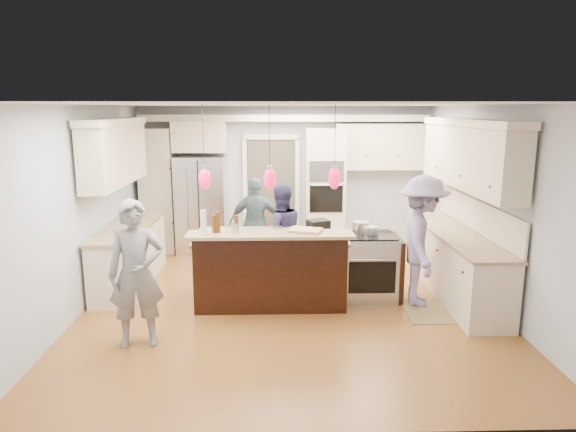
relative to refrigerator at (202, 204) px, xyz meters
name	(u,v)px	position (x,y,z in m)	size (l,w,h in m)	color
ground_plane	(289,301)	(1.55, -2.64, -0.90)	(6.00, 6.00, 0.00)	#A36A2C
room_shell	(289,172)	(1.55, -2.64, 0.92)	(5.54, 6.04, 2.72)	#B2BCC6
refrigerator	(202,204)	(0.00, 0.00, 0.00)	(0.90, 0.70, 1.80)	#B7B7BC
oven_column	(325,190)	(2.30, 0.03, 0.25)	(0.72, 0.69, 2.30)	beige
back_upper_cabinets	(244,162)	(0.80, 0.12, 0.77)	(5.30, 0.61, 2.54)	beige
right_counter_run	(459,222)	(3.99, -2.34, 0.16)	(0.64, 3.10, 2.51)	beige
left_cabinets	(125,217)	(-0.89, -1.84, 0.16)	(0.64, 2.30, 2.51)	beige
kitchen_island	(271,267)	(1.30, -2.57, -0.41)	(2.10, 1.46, 1.12)	black
island_range	(370,266)	(2.71, -2.49, -0.44)	(0.82, 0.71, 0.92)	#B7B7BC
pendant_lights	(270,179)	(1.30, -3.15, 0.90)	(1.75, 0.15, 1.03)	black
person_bar_end	(136,274)	(-0.19, -3.92, -0.06)	(0.61, 0.40, 1.68)	slate
person_far_left	(280,234)	(1.45, -1.79, -0.13)	(0.74, 0.58, 1.53)	#27274C
person_far_right	(256,223)	(1.05, -1.04, -0.13)	(0.90, 0.38, 1.54)	#4B6269
person_range_side	(422,241)	(3.35, -2.77, -0.01)	(1.16, 0.66, 1.79)	gray
floor_rug	(426,311)	(3.37, -3.07, -0.89)	(0.57, 0.83, 0.01)	olive
water_bottle	(204,223)	(0.49, -3.27, 0.38)	(0.07, 0.07, 0.31)	silver
beer_bottle_a	(214,224)	(0.60, -3.14, 0.33)	(0.06, 0.06, 0.23)	#43250C
beer_bottle_b	(236,224)	(0.88, -3.15, 0.33)	(0.06, 0.06, 0.22)	#43250C
beer_bottle_c	(218,222)	(0.64, -3.13, 0.35)	(0.07, 0.07, 0.27)	#43250C
drink_can	(235,229)	(0.86, -3.21, 0.28)	(0.07, 0.07, 0.13)	#B7B7BC
cutting_board	(305,230)	(1.75, -3.11, 0.24)	(0.40, 0.29, 0.03)	tan
pot_large	(361,227)	(2.60, -2.30, 0.09)	(0.24, 0.24, 0.14)	#B7B7BC
pot_small	(371,230)	(2.71, -2.46, 0.08)	(0.22, 0.22, 0.11)	#B7B7BC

